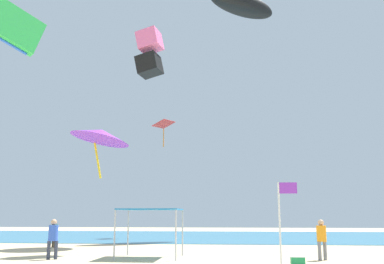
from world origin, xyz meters
The scene contains 11 objects.
ocean_strip centered at (0.00, 26.99, 0.01)m, with size 110.00×23.51×0.03m, color teal.
canopy_tent centered at (-2.59, 5.63, 2.18)m, with size 2.90×2.65×2.31m.
person_leftmost centered at (-9.89, 11.63, 0.98)m, with size 0.40×0.40×1.66m.
person_rightmost centered at (-6.94, 4.41, 1.07)m, with size 0.47×0.43×1.82m.
person_far_shore centered at (5.42, 5.20, 1.06)m, with size 0.43×0.43×1.81m.
banner_flag centered at (2.96, -1.58, 1.87)m, with size 0.61×0.06×3.04m.
cooler_box centered at (4.03, 3.12, 0.18)m, with size 0.57×0.37×0.35m.
kite_delta_purple centered at (-7.36, 12.36, 7.31)m, with size 5.31×5.28×3.56m.
kite_inflatable_black centered at (2.58, 23.59, 21.99)m, with size 7.61×6.71×3.06m.
kite_diamond_red centered at (-5.14, 24.90, 10.50)m, with size 2.27×2.28×2.49m.
kite_box_pink centered at (-3.63, 9.77, 11.97)m, with size 1.75×1.58×3.02m.
Camera 1 is at (1.47, -15.68, 2.03)m, focal length 40.76 mm.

